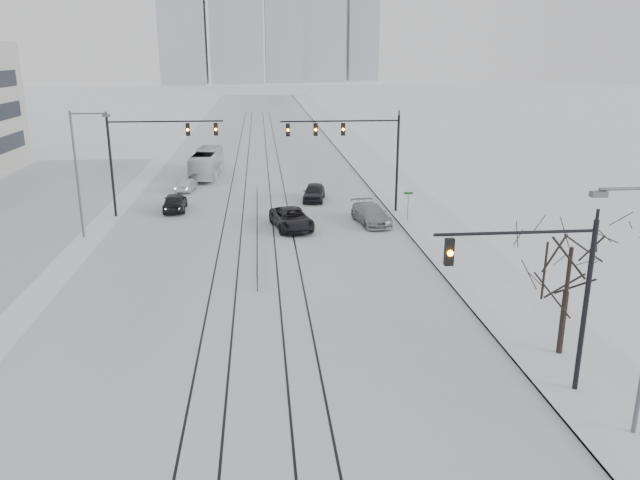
{
  "coord_description": "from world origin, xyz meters",
  "views": [
    {
      "loc": [
        0.36,
        -14.67,
        12.77
      ],
      "look_at": [
        3.42,
        17.04,
        3.2
      ],
      "focal_mm": 35.0,
      "sensor_mm": 36.0,
      "label": 1
    }
  ],
  "objects_px": {
    "sedan_sb_outer": "(187,185)",
    "sedan_sb_inner": "(175,202)",
    "box_truck": "(207,163)",
    "bare_tree": "(570,259)",
    "sedan_nb_right": "(371,214)",
    "sedan_nb_front": "(292,219)",
    "traffic_mast_near": "(547,285)",
    "sedan_nb_far": "(314,192)"
  },
  "relations": [
    {
      "from": "sedan_sb_outer",
      "to": "sedan_nb_front",
      "type": "relative_size",
      "value": 0.68
    },
    {
      "from": "bare_tree",
      "to": "sedan_sb_outer",
      "type": "xyz_separation_m",
      "value": [
        -19.97,
        36.16,
        -3.87
      ]
    },
    {
      "from": "sedan_nb_front",
      "to": "box_truck",
      "type": "bearing_deg",
      "value": 99.52
    },
    {
      "from": "sedan_sb_outer",
      "to": "sedan_nb_far",
      "type": "height_order",
      "value": "sedan_nb_far"
    },
    {
      "from": "bare_tree",
      "to": "box_truck",
      "type": "relative_size",
      "value": 0.59
    },
    {
      "from": "sedan_sb_outer",
      "to": "sedan_nb_front",
      "type": "xyz_separation_m",
      "value": [
        9.36,
        -14.32,
        0.15
      ]
    },
    {
      "from": "sedan_sb_outer",
      "to": "sedan_nb_right",
      "type": "bearing_deg",
      "value": 146.93
    },
    {
      "from": "sedan_nb_far",
      "to": "sedan_nb_front",
      "type": "bearing_deg",
      "value": -95.34
    },
    {
      "from": "traffic_mast_near",
      "to": "bare_tree",
      "type": "distance_m",
      "value": 3.85
    },
    {
      "from": "sedan_nb_front",
      "to": "sedan_nb_right",
      "type": "xyz_separation_m",
      "value": [
        6.24,
        0.83,
        -0.01
      ]
    },
    {
      "from": "bare_tree",
      "to": "box_truck",
      "type": "height_order",
      "value": "bare_tree"
    },
    {
      "from": "sedan_sb_inner",
      "to": "bare_tree",
      "type": "bearing_deg",
      "value": 123.72
    },
    {
      "from": "bare_tree",
      "to": "box_truck",
      "type": "distance_m",
      "value": 47.49
    },
    {
      "from": "traffic_mast_near",
      "to": "bare_tree",
      "type": "bearing_deg",
      "value": 51.24
    },
    {
      "from": "box_truck",
      "to": "sedan_nb_far",
      "type": "bearing_deg",
      "value": 133.36
    },
    {
      "from": "sedan_sb_inner",
      "to": "sedan_sb_outer",
      "type": "distance_m",
      "value": 7.83
    },
    {
      "from": "sedan_sb_outer",
      "to": "traffic_mast_near",
      "type": "bearing_deg",
      "value": 121.92
    },
    {
      "from": "sedan_sb_inner",
      "to": "box_truck",
      "type": "bearing_deg",
      "value": -97.31
    },
    {
      "from": "sedan_nb_front",
      "to": "sedan_nb_far",
      "type": "bearing_deg",
      "value": 64.18
    },
    {
      "from": "sedan_sb_inner",
      "to": "box_truck",
      "type": "relative_size",
      "value": 0.44
    },
    {
      "from": "sedan_nb_right",
      "to": "box_truck",
      "type": "relative_size",
      "value": 0.51
    },
    {
      "from": "sedan_nb_front",
      "to": "box_truck",
      "type": "distance_m",
      "value": 23.18
    },
    {
      "from": "traffic_mast_near",
      "to": "box_truck",
      "type": "distance_m",
      "value": 49.43
    },
    {
      "from": "traffic_mast_near",
      "to": "sedan_nb_right",
      "type": "height_order",
      "value": "traffic_mast_near"
    },
    {
      "from": "sedan_nb_right",
      "to": "traffic_mast_near",
      "type": "bearing_deg",
      "value": -94.44
    },
    {
      "from": "box_truck",
      "to": "sedan_sb_inner",
      "type": "bearing_deg",
      "value": 87.96
    },
    {
      "from": "box_truck",
      "to": "sedan_nb_front",
      "type": "bearing_deg",
      "value": 113.72
    },
    {
      "from": "bare_tree",
      "to": "traffic_mast_near",
      "type": "bearing_deg",
      "value": -128.76
    },
    {
      "from": "sedan_sb_outer",
      "to": "sedan_nb_far",
      "type": "distance_m",
      "value": 12.93
    },
    {
      "from": "traffic_mast_near",
      "to": "sedan_sb_inner",
      "type": "xyz_separation_m",
      "value": [
        -17.67,
        31.33,
        -3.79
      ]
    },
    {
      "from": "bare_tree",
      "to": "sedan_nb_right",
      "type": "relative_size",
      "value": 1.17
    },
    {
      "from": "bare_tree",
      "to": "sedan_nb_far",
      "type": "relative_size",
      "value": 1.37
    },
    {
      "from": "bare_tree",
      "to": "sedan_nb_right",
      "type": "xyz_separation_m",
      "value": [
        -4.37,
        22.68,
        -3.73
      ]
    },
    {
      "from": "sedan_sb_inner",
      "to": "sedan_nb_front",
      "type": "xyz_separation_m",
      "value": [
        9.47,
        -6.49,
        -0.0
      ]
    },
    {
      "from": "bare_tree",
      "to": "sedan_sb_outer",
      "type": "relative_size",
      "value": 1.63
    },
    {
      "from": "bare_tree",
      "to": "sedan_nb_front",
      "type": "height_order",
      "value": "bare_tree"
    },
    {
      "from": "sedan_sb_outer",
      "to": "sedan_nb_far",
      "type": "xyz_separation_m",
      "value": [
        11.86,
        -5.15,
        0.15
      ]
    },
    {
      "from": "sedan_nb_front",
      "to": "sedan_nb_right",
      "type": "distance_m",
      "value": 6.3
    },
    {
      "from": "sedan_sb_inner",
      "to": "sedan_nb_right",
      "type": "relative_size",
      "value": 0.87
    },
    {
      "from": "sedan_sb_outer",
      "to": "sedan_nb_right",
      "type": "xyz_separation_m",
      "value": [
        15.6,
        -13.49,
        0.14
      ]
    },
    {
      "from": "sedan_sb_outer",
      "to": "sedan_sb_inner",
      "type": "bearing_deg",
      "value": 96.91
    },
    {
      "from": "sedan_sb_inner",
      "to": "sedan_nb_front",
      "type": "distance_m",
      "value": 11.48
    }
  ]
}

